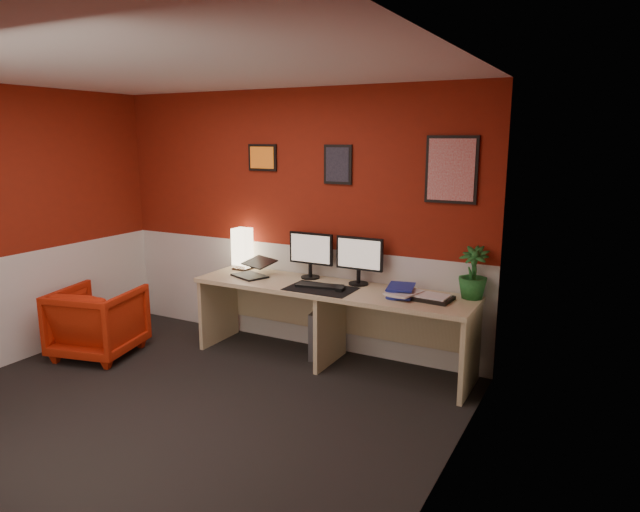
{
  "coord_description": "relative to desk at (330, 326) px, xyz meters",
  "views": [
    {
      "loc": [
        2.81,
        -2.97,
        2.04
      ],
      "look_at": [
        0.6,
        1.21,
        1.05
      ],
      "focal_mm": 31.72,
      "sensor_mm": 36.0,
      "label": 1
    }
  ],
  "objects": [
    {
      "name": "wall_back",
      "position": [
        -0.6,
        0.34,
        0.89
      ],
      "size": [
        4.0,
        0.01,
        2.5
      ],
      "primitive_type": "cube",
      "color": "maroon",
      "rests_on": "ground"
    },
    {
      "name": "mouse",
      "position": [
        0.14,
        -0.1,
        0.39
      ],
      "size": [
        0.07,
        0.1,
        0.03
      ],
      "primitive_type": "cube",
      "rotation": [
        0.0,
        0.0,
        0.06
      ],
      "color": "black",
      "rests_on": "desk_mat"
    },
    {
      "name": "keyboard",
      "position": [
        -0.08,
        -0.06,
        0.38
      ],
      "size": [
        0.44,
        0.22,
        0.02
      ],
      "primitive_type": "cube",
      "rotation": [
        0.0,
        0.0,
        0.19
      ],
      "color": "black",
      "rests_on": "desk_mat"
    },
    {
      "name": "potted_plant",
      "position": [
        1.21,
        0.23,
        0.58
      ],
      "size": [
        0.27,
        0.27,
        0.44
      ],
      "primitive_type": "imported",
      "rotation": [
        0.0,
        0.0,
        -0.1
      ],
      "color": "#19591E",
      "rests_on": "desk"
    },
    {
      "name": "wainscot_right",
      "position": [
        1.39,
        -1.41,
        0.14
      ],
      "size": [
        0.01,
        3.5,
        1.0
      ],
      "primitive_type": "cube",
      "color": "silver",
      "rests_on": "ground"
    },
    {
      "name": "monitor_right",
      "position": [
        0.19,
        0.19,
        0.66
      ],
      "size": [
        0.45,
        0.06,
        0.58
      ],
      "primitive_type": "cube",
      "color": "black",
      "rests_on": "desk"
    },
    {
      "name": "book_middle",
      "position": [
        0.59,
        0.01,
        0.4
      ],
      "size": [
        0.29,
        0.35,
        0.02
      ],
      "primitive_type": "imported",
      "rotation": [
        0.0,
        0.0,
        -0.25
      ],
      "color": "silver",
      "rests_on": "book_bottom"
    },
    {
      "name": "shoji_lamp",
      "position": [
        -1.11,
        0.2,
        0.56
      ],
      "size": [
        0.16,
        0.16,
        0.4
      ],
      "primitive_type": "cube",
      "color": "#FFE5B2",
      "rests_on": "desk"
    },
    {
      "name": "art_center",
      "position": [
        -0.1,
        0.33,
        1.44
      ],
      "size": [
        0.28,
        0.02,
        0.36
      ],
      "primitive_type": "cube",
      "color": "black",
      "rests_on": "wall_back"
    },
    {
      "name": "zen_tray",
      "position": [
        0.91,
        0.02,
        0.38
      ],
      "size": [
        0.37,
        0.28,
        0.03
      ],
      "primitive_type": "cube",
      "rotation": [
        0.0,
        0.0,
        -0.09
      ],
      "color": "black",
      "rests_on": "desk"
    },
    {
      "name": "ceiling",
      "position": [
        -0.6,
        -1.41,
        2.13
      ],
      "size": [
        4.0,
        3.5,
        0.01
      ],
      "primitive_type": "cube",
      "color": "white",
      "rests_on": "ground"
    },
    {
      "name": "armchair",
      "position": [
        -2.05,
        -0.84,
        -0.03
      ],
      "size": [
        0.85,
        0.87,
        0.66
      ],
      "primitive_type": "imported",
      "rotation": [
        0.0,
        0.0,
        3.37
      ],
      "color": "red",
      "rests_on": "ground"
    },
    {
      "name": "monitor_left",
      "position": [
        -0.32,
        0.2,
        0.66
      ],
      "size": [
        0.45,
        0.06,
        0.58
      ],
      "primitive_type": "cube",
      "color": "black",
      "rests_on": "desk"
    },
    {
      "name": "art_left",
      "position": [
        -0.92,
        0.33,
        1.49
      ],
      "size": [
        0.32,
        0.02,
        0.26
      ],
      "primitive_type": "cube",
      "color": "orange",
      "rests_on": "wall_back"
    },
    {
      "name": "desk",
      "position": [
        0.0,
        0.0,
        0.0
      ],
      "size": [
        2.6,
        0.65,
        0.73
      ],
      "primitive_type": "cube",
      "color": "tan",
      "rests_on": "ground"
    },
    {
      "name": "book_bottom",
      "position": [
        0.57,
        -0.02,
        0.38
      ],
      "size": [
        0.24,
        0.3,
        0.03
      ],
      "primitive_type": "imported",
      "rotation": [
        0.0,
        0.0,
        0.12
      ],
      "color": "navy",
      "rests_on": "desk"
    },
    {
      "name": "wall_right",
      "position": [
        1.4,
        -1.41,
        0.89
      ],
      "size": [
        0.01,
        3.5,
        2.5
      ],
      "primitive_type": "cube",
      "color": "maroon",
      "rests_on": "ground"
    },
    {
      "name": "laptop",
      "position": [
        -0.86,
        -0.03,
        0.47
      ],
      "size": [
        0.39,
        0.34,
        0.22
      ],
      "primitive_type": "cube",
      "rotation": [
        0.0,
        0.0,
        -0.38
      ],
      "color": "black",
      "rests_on": "desk"
    },
    {
      "name": "art_right",
      "position": [
        0.96,
        0.33,
        1.42
      ],
      "size": [
        0.44,
        0.02,
        0.56
      ],
      "primitive_type": "cube",
      "color": "red",
      "rests_on": "wall_back"
    },
    {
      "name": "desk_mat",
      "position": [
        -0.04,
        -0.11,
        0.37
      ],
      "size": [
        0.6,
        0.38,
        0.01
      ],
      "primitive_type": "cube",
      "color": "black",
      "rests_on": "desk"
    },
    {
      "name": "wainscot_left",
      "position": [
        -2.6,
        -1.41,
        0.14
      ],
      "size": [
        0.01,
        3.5,
        1.0
      ],
      "primitive_type": "cube",
      "color": "silver",
      "rests_on": "ground"
    },
    {
      "name": "ground",
      "position": [
        -0.6,
        -1.41,
        -0.36
      ],
      "size": [
        4.0,
        3.5,
        0.01
      ],
      "primitive_type": "cube",
      "color": "black",
      "rests_on": "ground"
    },
    {
      "name": "book_top",
      "position": [
        0.53,
        0.03,
        0.43
      ],
      "size": [
        0.28,
        0.34,
        0.03
      ],
      "primitive_type": "imported",
      "rotation": [
        0.0,
        0.0,
        0.21
      ],
      "color": "navy",
      "rests_on": "book_middle"
    },
    {
      "name": "wainscot_back",
      "position": [
        -0.6,
        0.34,
        0.14
      ],
      "size": [
        4.0,
        0.01,
        1.0
      ],
      "primitive_type": "cube",
      "color": "silver",
      "rests_on": "ground"
    },
    {
      "name": "pc_tower",
      "position": [
        -0.14,
        0.18,
        -0.14
      ],
      "size": [
        0.28,
        0.48,
        0.45
      ],
      "primitive_type": "cube",
      "rotation": [
        0.0,
        0.0,
        0.19
      ],
      "color": "#99999E",
      "rests_on": "ground"
    }
  ]
}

